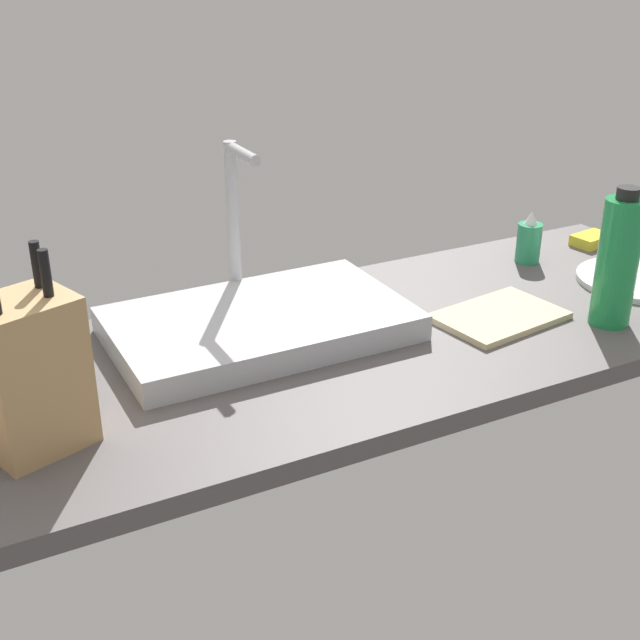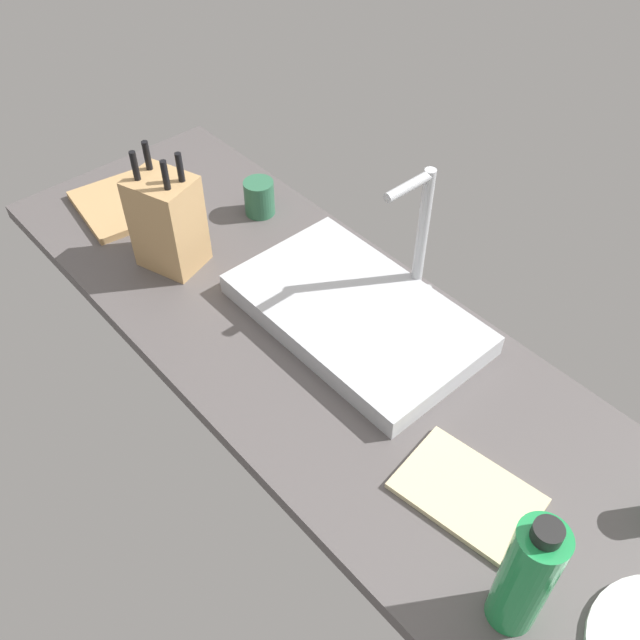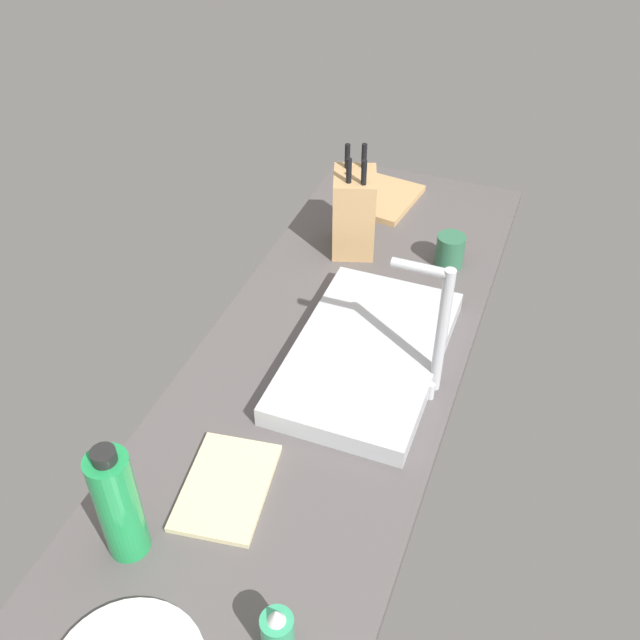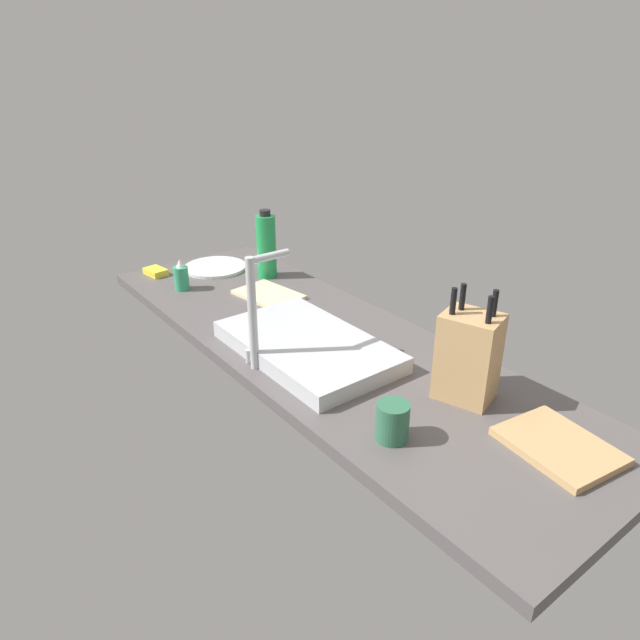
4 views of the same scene
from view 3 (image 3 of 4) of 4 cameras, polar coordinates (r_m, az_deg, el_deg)
countertop_slab at (r=166.17cm, az=0.42°, el=-3.92°), size 184.77×59.49×3.50cm
sink_basin at (r=164.14cm, az=3.74°, el=-2.72°), size 52.59×31.69×4.75cm
faucet at (r=149.59cm, az=9.18°, el=-0.24°), size 5.50×12.86×31.73cm
knife_block at (r=194.75cm, az=2.67°, el=8.45°), size 16.37×14.72×28.92cm
cutting_board at (r=221.82cm, az=4.94°, el=9.49°), size 25.57×21.11×1.80cm
soap_bottle at (r=122.38cm, az=-3.35°, el=-23.26°), size 5.34×5.34×11.42cm
water_bottle at (r=129.72cm, az=-15.54°, el=-13.74°), size 7.39×7.39×25.92cm
dish_towel at (r=142.95cm, az=-7.34°, el=-12.82°), size 25.19×18.88×1.20cm
coffee_mug at (r=194.78cm, az=10.16°, el=5.36°), size 7.46×7.46×8.91cm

